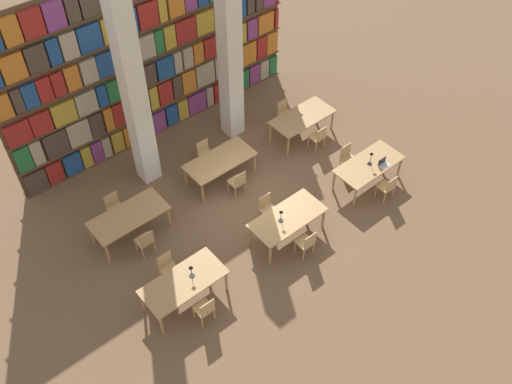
# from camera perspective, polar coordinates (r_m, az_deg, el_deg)

# --- Properties ---
(ground_plane) EXTENTS (40.00, 40.00, 0.00)m
(ground_plane) POSITION_cam_1_polar(r_m,az_deg,el_deg) (16.27, -0.31, -1.40)
(ground_plane) COLOR brown
(bookshelf_bank) EXTENTS (9.64, 0.35, 5.50)m
(bookshelf_bank) POSITION_cam_1_polar(r_m,az_deg,el_deg) (17.38, -10.12, 13.17)
(bookshelf_bank) COLOR brown
(bookshelf_bank) RESTS_ON ground_plane
(pillar_left) EXTENTS (0.54, 0.54, 6.00)m
(pillar_left) POSITION_cam_1_polar(r_m,az_deg,el_deg) (15.47, -12.10, 9.50)
(pillar_left) COLOR silver
(pillar_left) RESTS_ON ground_plane
(pillar_center) EXTENTS (0.54, 0.54, 6.00)m
(pillar_center) POSITION_cam_1_polar(r_m,az_deg,el_deg) (16.82, -2.65, 13.92)
(pillar_center) COLOR silver
(pillar_center) RESTS_ON ground_plane
(reading_table_0) EXTENTS (2.07, 0.99, 0.77)m
(reading_table_0) POSITION_cam_1_polar(r_m,az_deg,el_deg) (13.93, -7.25, -9.03)
(reading_table_0) COLOR tan
(reading_table_0) RESTS_ON ground_plane
(chair_0) EXTENTS (0.42, 0.40, 0.86)m
(chair_0) POSITION_cam_1_polar(r_m,az_deg,el_deg) (13.77, -5.13, -11.59)
(chair_0) COLOR tan
(chair_0) RESTS_ON ground_plane
(chair_1) EXTENTS (0.42, 0.40, 0.86)m
(chair_1) POSITION_cam_1_polar(r_m,az_deg,el_deg) (14.54, -8.80, -7.46)
(chair_1) COLOR tan
(chair_1) RESTS_ON ground_plane
(desk_lamp_0) EXTENTS (0.14, 0.14, 0.39)m
(desk_lamp_0) POSITION_cam_1_polar(r_m,az_deg,el_deg) (13.73, -6.51, -7.71)
(desk_lamp_0) COLOR black
(desk_lamp_0) RESTS_ON reading_table_0
(reading_table_1) EXTENTS (2.07, 0.99, 0.77)m
(reading_table_1) POSITION_cam_1_polar(r_m,az_deg,el_deg) (15.07, 3.16, -2.68)
(reading_table_1) COLOR tan
(reading_table_1) RESTS_ON ground_plane
(chair_2) EXTENTS (0.42, 0.40, 0.86)m
(chair_2) POSITION_cam_1_polar(r_m,az_deg,el_deg) (14.90, 5.07, -5.07)
(chair_2) COLOR tan
(chair_2) RESTS_ON ground_plane
(chair_3) EXTENTS (0.42, 0.40, 0.86)m
(chair_3) POSITION_cam_1_polar(r_m,az_deg,el_deg) (15.61, 1.14, -1.61)
(chair_3) COLOR tan
(chair_3) RESTS_ON ground_plane
(desk_lamp_1) EXTENTS (0.14, 0.14, 0.41)m
(desk_lamp_1) POSITION_cam_1_polar(r_m,az_deg,el_deg) (14.71, 2.52, -2.21)
(desk_lamp_1) COLOR black
(desk_lamp_1) RESTS_ON reading_table_1
(reading_table_2) EXTENTS (2.07, 0.99, 0.77)m
(reading_table_2) POSITION_cam_1_polar(r_m,az_deg,el_deg) (16.73, 11.21, 2.60)
(reading_table_2) COLOR tan
(reading_table_2) RESTS_ON ground_plane
(chair_4) EXTENTS (0.42, 0.40, 0.86)m
(chair_4) POSITION_cam_1_polar(r_m,az_deg,el_deg) (16.57, 13.02, 0.52)
(chair_4) COLOR tan
(chair_4) RESTS_ON ground_plane
(chair_5) EXTENTS (0.42, 0.40, 0.86)m
(chair_5) POSITION_cam_1_polar(r_m,az_deg,el_deg) (17.21, 9.15, 3.43)
(chair_5) COLOR tan
(chair_5) RESTS_ON ground_plane
(desk_lamp_2) EXTENTS (0.14, 0.14, 0.45)m
(desk_lamp_2) POSITION_cam_1_polar(r_m,az_deg,el_deg) (16.47, 11.44, 3.52)
(desk_lamp_2) COLOR black
(desk_lamp_2) RESTS_ON reading_table_2
(laptop) EXTENTS (0.32, 0.22, 0.21)m
(laptop) POSITION_cam_1_polar(r_m,az_deg,el_deg) (16.69, 12.65, 2.73)
(laptop) COLOR silver
(laptop) RESTS_ON reading_table_2
(reading_table_3) EXTENTS (2.07, 0.99, 0.77)m
(reading_table_3) POSITION_cam_1_polar(r_m,az_deg,el_deg) (15.45, -12.60, -2.47)
(reading_table_3) COLOR tan
(reading_table_3) RESTS_ON ground_plane
(chair_6) EXTENTS (0.42, 0.40, 0.86)m
(chair_6) POSITION_cam_1_polar(r_m,az_deg,el_deg) (15.15, -11.01, -4.82)
(chair_6) COLOR tan
(chair_6) RESTS_ON ground_plane
(chair_7) EXTENTS (0.42, 0.40, 0.86)m
(chair_7) POSITION_cam_1_polar(r_m,az_deg,el_deg) (16.12, -13.96, -1.41)
(chair_7) COLOR tan
(chair_7) RESTS_ON ground_plane
(reading_table_4) EXTENTS (2.07, 0.99, 0.77)m
(reading_table_4) POSITION_cam_1_polar(r_m,az_deg,el_deg) (16.57, -3.63, 3.05)
(reading_table_4) COLOR tan
(reading_table_4) RESTS_ON ground_plane
(chair_8) EXTENTS (0.42, 0.40, 0.86)m
(chair_8) POSITION_cam_1_polar(r_m,az_deg,el_deg) (16.30, -1.83, 1.06)
(chair_8) COLOR tan
(chair_8) RESTS_ON ground_plane
(chair_9) EXTENTS (0.42, 0.40, 0.86)m
(chair_9) POSITION_cam_1_polar(r_m,az_deg,el_deg) (17.21, -5.09, 3.93)
(chair_9) COLOR tan
(chair_9) RESTS_ON ground_plane
(reading_table_5) EXTENTS (2.07, 0.99, 0.77)m
(reading_table_5) POSITION_cam_1_polar(r_m,az_deg,el_deg) (18.05, 4.65, 7.37)
(reading_table_5) COLOR tan
(reading_table_5) RESTS_ON ground_plane
(chair_10) EXTENTS (0.42, 0.40, 0.86)m
(chair_10) POSITION_cam_1_polar(r_m,az_deg,el_deg) (17.78, 6.25, 5.50)
(chair_10) COLOR tan
(chair_10) RESTS_ON ground_plane
(chair_11) EXTENTS (0.42, 0.40, 0.86)m
(chair_11) POSITION_cam_1_polar(r_m,az_deg,el_deg) (18.61, 2.88, 7.97)
(chair_11) COLOR tan
(chair_11) RESTS_ON ground_plane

